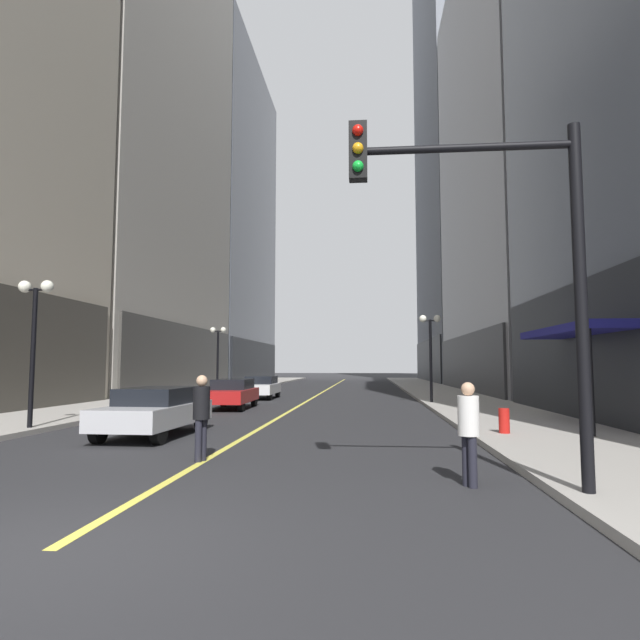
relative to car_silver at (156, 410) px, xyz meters
The scene contains 19 objects.
ground_plane 26.22m from the car_silver, 84.51° to the left, with size 200.00×200.00×0.00m, color #262628.
sidewalk_left 26.72m from the car_silver, 102.42° to the left, with size 4.50×78.00×0.15m, color #9E9991.
sidewalk_right 28.22m from the car_silver, 67.59° to the left, with size 4.50×78.00×0.15m, color #9E9991.
lane_centre_stripe 26.22m from the car_silver, 84.51° to the left, with size 0.16×70.00×0.01m, color #E5D64C.
building_left_mid 39.28m from the car_silver, 117.37° to the left, with size 10.69×24.00×55.05m.
building_left_far 56.82m from the car_silver, 106.56° to the left, with size 14.60×26.00×40.94m.
building_right_mid 36.62m from the car_silver, 51.66° to the left, with size 14.66×24.00×34.83m.
building_right_far 66.72m from the car_silver, 69.50° to the left, with size 12.37×26.00×78.48m.
storefront_awning_right 12.70m from the car_silver, 12.53° to the left, with size 1.60×6.08×3.12m.
car_silver is the anchor object (origin of this frame).
car_red 9.37m from the car_silver, 91.69° to the left, with size 1.83×4.27×1.32m.
car_white 16.62m from the car_silver, 91.45° to the left, with size 1.83×4.20×1.32m.
pedestrian_in_white_shirt 9.26m from the car_silver, 36.56° to the right, with size 0.46×0.46×1.66m.
pedestrian_in_black_coat 4.44m from the car_silver, 56.39° to the right, with size 0.43×0.43×1.73m.
traffic_light_near_right 10.59m from the car_silver, 39.29° to the right, with size 3.43×0.35×5.65m.
street_lamp_left_near 4.66m from the car_silver, behind, with size 1.06×0.36×4.43m.
street_lamp_left_far 20.13m from the car_silver, 101.25° to the left, with size 1.06×0.36×4.43m.
street_lamp_right_mid 15.43m from the car_silver, 54.18° to the left, with size 1.06×0.36×4.43m.
fire_hydrant_right 9.41m from the car_silver, ahead, with size 0.28×0.28×0.80m, color red.
Camera 1 is at (3.33, -5.47, 1.93)m, focal length 30.00 mm.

